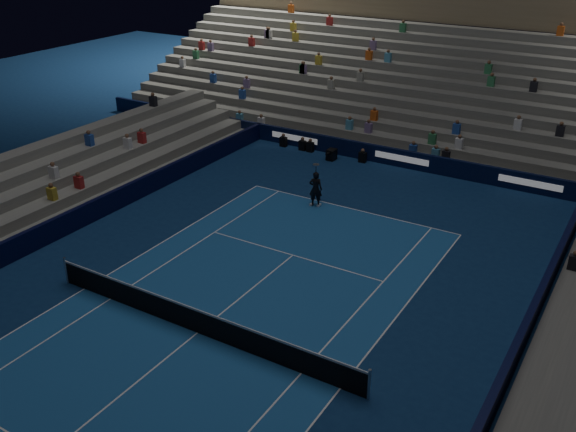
% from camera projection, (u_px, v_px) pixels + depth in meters
% --- Properties ---
extents(ground, '(90.00, 90.00, 0.00)m').
position_uv_depth(ground, '(198.00, 333.00, 21.90)').
color(ground, '#0D2750').
rests_on(ground, ground).
extents(court_surface, '(10.97, 23.77, 0.01)m').
position_uv_depth(court_surface, '(198.00, 333.00, 21.90)').
color(court_surface, '#1A5093').
rests_on(court_surface, ground).
extents(sponsor_barrier_far, '(44.00, 0.25, 1.00)m').
position_uv_depth(sponsor_barrier_far, '(402.00, 158.00, 35.98)').
color(sponsor_barrier_far, black).
rests_on(sponsor_barrier_far, ground).
extents(sponsor_barrier_east, '(0.25, 37.00, 1.00)m').
position_uv_depth(sponsor_barrier_east, '(481.00, 428.00, 17.16)').
color(sponsor_barrier_east, black).
rests_on(sponsor_barrier_east, ground).
extents(sponsor_barrier_west, '(0.25, 37.00, 1.00)m').
position_uv_depth(sponsor_barrier_west, '(11.00, 250.00, 26.21)').
color(sponsor_barrier_west, black).
rests_on(sponsor_barrier_west, ground).
extents(grandstand_main, '(44.00, 15.20, 11.20)m').
position_uv_depth(grandstand_main, '(460.00, 75.00, 42.01)').
color(grandstand_main, '#62635E').
rests_on(grandstand_main, ground).
extents(tennis_net, '(12.90, 0.10, 1.10)m').
position_uv_depth(tennis_net, '(197.00, 321.00, 21.69)').
color(tennis_net, '#B2B2B7').
rests_on(tennis_net, ground).
extents(tennis_player, '(0.74, 0.58, 1.79)m').
position_uv_depth(tennis_player, '(316.00, 189.00, 31.02)').
color(tennis_player, black).
rests_on(tennis_player, ground).
extents(broadcast_camera, '(0.48, 0.94, 0.64)m').
position_uv_depth(broadcast_camera, '(331.00, 154.00, 37.07)').
color(broadcast_camera, black).
rests_on(broadcast_camera, ground).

